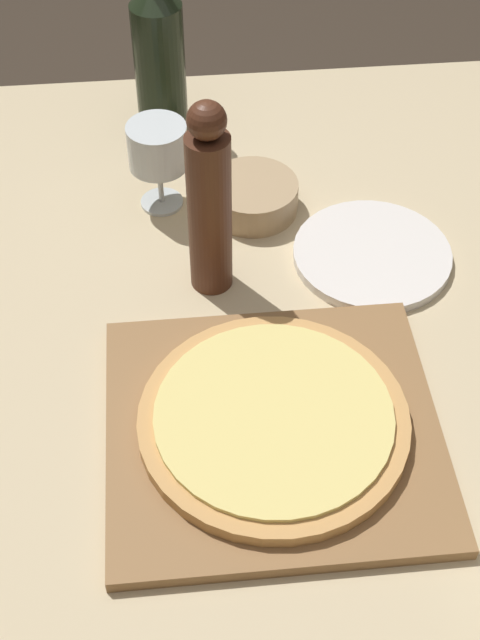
# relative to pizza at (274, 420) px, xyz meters

# --- Properties ---
(ground_plane) EXTENTS (12.00, 12.00, 0.00)m
(ground_plane) POSITION_rel_pizza_xyz_m (0.01, 0.11, -0.79)
(ground_plane) COLOR #382D23
(dining_table) EXTENTS (0.96, 1.35, 0.76)m
(dining_table) POSITION_rel_pizza_xyz_m (0.01, 0.11, -0.13)
(dining_table) COLOR #CCB78E
(dining_table) RESTS_ON ground_plane
(cutting_board) EXTENTS (0.39, 0.36, 0.02)m
(cutting_board) POSITION_rel_pizza_xyz_m (0.00, 0.00, -0.02)
(cutting_board) COLOR olive
(cutting_board) RESTS_ON dining_table
(pizza) EXTENTS (0.32, 0.32, 0.02)m
(pizza) POSITION_rel_pizza_xyz_m (0.00, 0.00, 0.00)
(pizza) COLOR tan
(pizza) RESTS_ON cutting_board
(wine_bottle) EXTENTS (0.08, 0.08, 0.33)m
(wine_bottle) POSITION_rel_pizza_xyz_m (-0.10, 0.63, 0.10)
(wine_bottle) COLOR black
(wine_bottle) RESTS_ON dining_table
(pepper_mill) EXTENTS (0.06, 0.06, 0.29)m
(pepper_mill) POSITION_rel_pizza_xyz_m (-0.05, 0.27, 0.11)
(pepper_mill) COLOR #4C2819
(pepper_mill) RESTS_ON dining_table
(wine_glass) EXTENTS (0.09, 0.09, 0.14)m
(wine_glass) POSITION_rel_pizza_xyz_m (-0.11, 0.44, 0.07)
(wine_glass) COLOR silver
(wine_glass) RESTS_ON dining_table
(small_bowl) EXTENTS (0.13, 0.13, 0.05)m
(small_bowl) POSITION_rel_pizza_xyz_m (0.02, 0.41, -0.01)
(small_bowl) COLOR tan
(small_bowl) RESTS_ON dining_table
(dinner_plate) EXTENTS (0.22, 0.22, 0.01)m
(dinner_plate) POSITION_rel_pizza_xyz_m (0.18, 0.29, -0.02)
(dinner_plate) COLOR white
(dinner_plate) RESTS_ON dining_table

